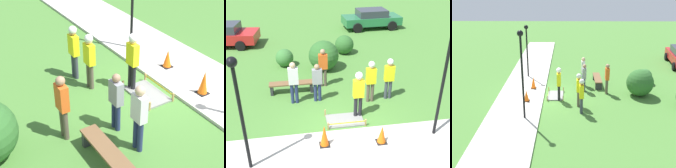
# 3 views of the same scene
# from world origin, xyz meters

# --- Properties ---
(ground_plane) EXTENTS (60.00, 60.00, 0.00)m
(ground_plane) POSITION_xyz_m (0.00, 0.00, 0.00)
(ground_plane) COLOR #477A33
(sidewalk) EXTENTS (28.00, 2.65, 0.10)m
(sidewalk) POSITION_xyz_m (0.00, -1.33, 0.05)
(sidewalk) COLOR #BCB7AD
(sidewalk) RESTS_ON ground_plane
(wet_concrete_patch) EXTENTS (1.43, 0.93, 0.29)m
(wet_concrete_patch) POSITION_xyz_m (0.05, 0.67, 0.03)
(wet_concrete_patch) COLOR gray
(wet_concrete_patch) RESTS_ON ground_plane
(traffic_cone_near_patch) EXTENTS (0.34, 0.34, 0.76)m
(traffic_cone_near_patch) POSITION_xyz_m (-0.89, -0.73, 0.47)
(traffic_cone_near_patch) COLOR black
(traffic_cone_near_patch) RESTS_ON sidewalk
(traffic_cone_far_patch) EXTENTS (0.34, 0.34, 0.63)m
(traffic_cone_far_patch) POSITION_xyz_m (0.99, -0.89, 0.41)
(traffic_cone_far_patch) COLOR black
(traffic_cone_far_patch) RESTS_ON sidewalk
(park_bench) EXTENTS (1.94, 0.44, 0.50)m
(park_bench) POSITION_xyz_m (-1.87, 3.26, 0.35)
(park_bench) COLOR #2D2D33
(park_bench) RESTS_ON ground_plane
(worker_supervisor) EXTENTS (0.40, 0.27, 1.90)m
(worker_supervisor) POSITION_xyz_m (0.60, 0.88, 1.15)
(worker_supervisor) COLOR black
(worker_supervisor) RESTS_ON ground_plane
(worker_assistant) EXTENTS (0.40, 0.26, 1.83)m
(worker_assistant) POSITION_xyz_m (2.20, 2.06, 1.10)
(worker_assistant) COLOR #383D47
(worker_assistant) RESTS_ON ground_plane
(worker_trainee) EXTENTS (0.40, 0.26, 1.83)m
(worker_trainee) POSITION_xyz_m (1.37, 1.94, 1.10)
(worker_trainee) COLOR brown
(worker_trainee) RESTS_ON ground_plane
(bystander_in_orange_shirt) EXTENTS (0.40, 0.24, 1.82)m
(bystander_in_orange_shirt) POSITION_xyz_m (-0.39, 3.67, 1.04)
(bystander_in_orange_shirt) COLOR brown
(bystander_in_orange_shirt) RESTS_ON ground_plane
(bystander_in_gray_shirt) EXTENTS (0.40, 0.24, 1.84)m
(bystander_in_gray_shirt) POSITION_xyz_m (-1.76, 2.34, 1.05)
(bystander_in_gray_shirt) COLOR navy
(bystander_in_gray_shirt) RESTS_ON ground_plane
(bystander_in_white_shirt) EXTENTS (0.40, 0.22, 1.68)m
(bystander_in_white_shirt) POSITION_xyz_m (-0.79, 2.36, 0.95)
(bystander_in_white_shirt) COLOR navy
(bystander_in_white_shirt) RESTS_ON ground_plane
(lamppost_near) EXTENTS (0.28, 0.28, 4.23)m
(lamppost_near) POSITION_xyz_m (2.94, -0.72, 2.84)
(lamppost_near) COLOR black
(lamppost_near) RESTS_ON sidewalk
(lamppost_far) EXTENTS (0.28, 0.28, 3.50)m
(lamppost_far) POSITION_xyz_m (-3.17, -1.35, 2.43)
(lamppost_far) COLOR black
(lamppost_far) RESTS_ON sidewalk
(shrub_rounded_near) EXTENTS (1.56, 1.56, 1.56)m
(shrub_rounded_near) POSITION_xyz_m (-0.14, 5.54, 0.78)
(shrub_rounded_near) COLOR #2D6028
(shrub_rounded_near) RESTS_ON ground_plane
(shrub_rounded_far) EXTENTS (0.95, 0.95, 0.95)m
(shrub_rounded_far) POSITION_xyz_m (-2.17, 6.35, 0.48)
(shrub_rounded_far) COLOR #387033
(shrub_rounded_far) RESTS_ON ground_plane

